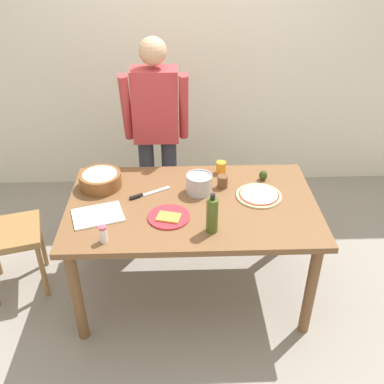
{
  "coord_description": "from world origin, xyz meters",
  "views": [
    {
      "loc": [
        -0.08,
        -2.35,
        2.35
      ],
      "look_at": [
        0.0,
        0.05,
        0.81
      ],
      "focal_mm": 41.37,
      "sensor_mm": 36.0,
      "label": 1
    }
  ],
  "objects": [
    {
      "name": "cup_orange",
      "position": [
        0.22,
        0.38,
        0.8
      ],
      "size": [
        0.07,
        0.07,
        0.08
      ],
      "primitive_type": "cylinder",
      "color": "orange",
      "rests_on": "dining_table"
    },
    {
      "name": "olive_oil_bottle",
      "position": [
        0.1,
        -0.29,
        0.87
      ],
      "size": [
        0.07,
        0.07,
        0.26
      ],
      "color": "#47561E",
      "rests_on": "dining_table"
    },
    {
      "name": "person_cook",
      "position": [
        -0.25,
        0.76,
        0.94
      ],
      "size": [
        0.49,
        0.25,
        1.62
      ],
      "color": "#2D2D38",
      "rests_on": "ground"
    },
    {
      "name": "plate_with_slice",
      "position": [
        -0.15,
        -0.16,
        0.77
      ],
      "size": [
        0.26,
        0.26,
        0.02
      ],
      "color": "red",
      "rests_on": "dining_table"
    },
    {
      "name": "pizza_raw_on_board",
      "position": [
        0.44,
        0.06,
        0.77
      ],
      "size": [
        0.3,
        0.3,
        0.02
      ],
      "color": "beige",
      "rests_on": "dining_table"
    },
    {
      "name": "cutting_board_white",
      "position": [
        -0.59,
        -0.13,
        0.77
      ],
      "size": [
        0.35,
        0.3,
        0.01
      ],
      "primitive_type": "cube",
      "rotation": [
        0.0,
        0.0,
        0.3
      ],
      "color": "white",
      "rests_on": "dining_table"
    },
    {
      "name": "wall_back",
      "position": [
        0.0,
        1.6,
        1.3
      ],
      "size": [
        5.6,
        0.1,
        2.6
      ],
      "primitive_type": "cube",
      "color": "silver",
      "rests_on": "ground"
    },
    {
      "name": "steel_pot",
      "position": [
        0.05,
        0.13,
        0.83
      ],
      "size": [
        0.17,
        0.17,
        0.13
      ],
      "color": "#B7B7BC",
      "rests_on": "dining_table"
    },
    {
      "name": "popcorn_bowl",
      "position": [
        -0.61,
        0.22,
        0.82
      ],
      "size": [
        0.28,
        0.28,
        0.11
      ],
      "color": "brown",
      "rests_on": "dining_table"
    },
    {
      "name": "dining_table",
      "position": [
        0.0,
        0.0,
        0.67
      ],
      "size": [
        1.6,
        0.96,
        0.76
      ],
      "color": "brown",
      "rests_on": "ground"
    },
    {
      "name": "cup_small_brown",
      "position": [
        0.21,
        0.18,
        0.8
      ],
      "size": [
        0.07,
        0.07,
        0.08
      ],
      "primitive_type": "cylinder",
      "color": "brown",
      "rests_on": "dining_table"
    },
    {
      "name": "salt_shaker",
      "position": [
        -0.51,
        -0.37,
        0.81
      ],
      "size": [
        0.04,
        0.04,
        0.11
      ],
      "color": "white",
      "rests_on": "dining_table"
    },
    {
      "name": "ground",
      "position": [
        0.0,
        0.0,
        0.0
      ],
      "size": [
        8.0,
        8.0,
        0.0
      ],
      "primitive_type": "plane",
      "color": "gray"
    },
    {
      "name": "avocado",
      "position": [
        0.5,
        0.27,
        0.8
      ],
      "size": [
        0.06,
        0.06,
        0.07
      ],
      "primitive_type": "ellipsoid",
      "color": "#2D4219",
      "rests_on": "dining_table"
    },
    {
      "name": "chef_knife",
      "position": [
        -0.31,
        0.1,
        0.77
      ],
      "size": [
        0.27,
        0.16,
        0.02
      ],
      "color": "silver",
      "rests_on": "dining_table"
    }
  ]
}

